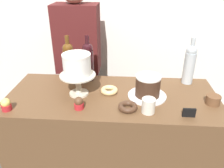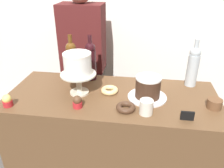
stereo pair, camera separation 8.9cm
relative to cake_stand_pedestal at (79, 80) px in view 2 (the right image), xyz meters
The scene contains 17 objects.
back_wall 0.94m from the cake_stand_pedestal, 76.12° to the left, with size 6.00×0.05×2.60m.
display_counter 0.59m from the cake_stand_pedestal, ahead, with size 1.35×0.58×0.92m.
cake_stand_pedestal is the anchor object (origin of this frame).
white_layer_cake 0.11m from the cake_stand_pedestal, 90.00° to the left, with size 0.17×0.17×0.13m.
silver_serving_platter 0.45m from the cake_stand_pedestal, ahead, with size 0.24×0.24×0.01m.
chocolate_round_cake 0.44m from the cake_stand_pedestal, ahead, with size 0.16×0.16×0.13m.
wine_bottle_amber 0.24m from the cake_stand_pedestal, 116.87° to the left, with size 0.08×0.08×0.33m.
wine_bottle_clear 0.76m from the cake_stand_pedestal, 16.91° to the left, with size 0.08×0.08×0.33m.
wine_bottle_dark_red 0.23m from the cake_stand_pedestal, 82.57° to the left, with size 0.08×0.08×0.33m.
cupcake_chocolate 0.18m from the cake_stand_pedestal, 78.13° to the right, with size 0.06×0.06×0.07m.
cupcake_lemon 0.43m from the cake_stand_pedestal, 150.47° to the right, with size 0.06×0.06×0.07m.
donut_glazed 0.21m from the cake_stand_pedestal, 10.57° to the left, with size 0.11×0.11×0.03m.
donut_chocolate 0.36m from the cake_stand_pedestal, 26.07° to the right, with size 0.11×0.11×0.03m.
cookie_stack 0.83m from the cake_stand_pedestal, ahead, with size 0.08×0.08×0.05m.
price_sign_chalkboard 0.68m from the cake_stand_pedestal, 17.57° to the right, with size 0.07×0.01×0.05m.
coffee_cup_ceramic 0.47m from the cake_stand_pedestal, 22.20° to the right, with size 0.08×0.08×0.09m.
barista_figure 0.59m from the cake_stand_pedestal, 101.63° to the left, with size 0.36×0.22×1.60m.
Camera 2 is at (0.18, -1.25, 1.64)m, focal length 36.39 mm.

